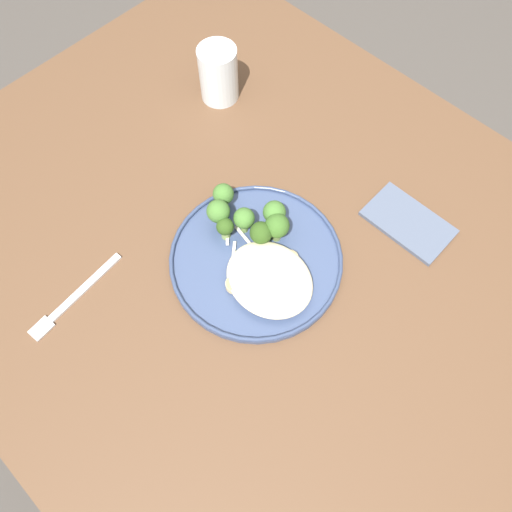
% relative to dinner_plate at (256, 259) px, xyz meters
% --- Properties ---
extents(ground, '(6.00, 6.00, 0.00)m').
position_rel_dinner_plate_xyz_m(ground, '(-0.05, -0.03, -0.75)').
color(ground, '#47423D').
extents(wooden_dining_table, '(1.40, 1.00, 0.74)m').
position_rel_dinner_plate_xyz_m(wooden_dining_table, '(-0.05, -0.03, -0.09)').
color(wooden_dining_table, brown).
rests_on(wooden_dining_table, ground).
extents(dinner_plate, '(0.29, 0.29, 0.02)m').
position_rel_dinner_plate_xyz_m(dinner_plate, '(0.00, 0.00, 0.00)').
color(dinner_plate, '#38476B').
rests_on(dinner_plate, wooden_dining_table).
extents(noodle_bed, '(0.15, 0.13, 0.03)m').
position_rel_dinner_plate_xyz_m(noodle_bed, '(-0.05, 0.02, 0.02)').
color(noodle_bed, beige).
rests_on(noodle_bed, dinner_plate).
extents(seared_scallop_tilted_round, '(0.03, 0.03, 0.01)m').
position_rel_dinner_plate_xyz_m(seared_scallop_tilted_round, '(-0.04, 0.01, 0.01)').
color(seared_scallop_tilted_round, '#E5C689').
rests_on(seared_scallop_tilted_round, dinner_plate).
extents(seared_scallop_half_hidden, '(0.02, 0.02, 0.02)m').
position_rel_dinner_plate_xyz_m(seared_scallop_half_hidden, '(-0.09, 0.00, 0.01)').
color(seared_scallop_half_hidden, beige).
rests_on(seared_scallop_half_hidden, dinner_plate).
extents(seared_scallop_on_noodles, '(0.02, 0.02, 0.02)m').
position_rel_dinner_plate_xyz_m(seared_scallop_on_noodles, '(-0.08, 0.03, 0.01)').
color(seared_scallop_on_noodles, '#E5C689').
rests_on(seared_scallop_on_noodles, dinner_plate).
extents(seared_scallop_front_small, '(0.03, 0.03, 0.02)m').
position_rel_dinner_plate_xyz_m(seared_scallop_front_small, '(-0.01, 0.06, 0.01)').
color(seared_scallop_front_small, '#E5C689').
rests_on(seared_scallop_front_small, dinner_plate).
extents(seared_scallop_rear_pale, '(0.03, 0.03, 0.02)m').
position_rel_dinner_plate_xyz_m(seared_scallop_rear_pale, '(-0.07, -0.02, 0.01)').
color(seared_scallop_rear_pale, beige).
rests_on(seared_scallop_rear_pale, dinner_plate).
extents(seared_scallop_right_edge, '(0.03, 0.03, 0.01)m').
position_rel_dinner_plate_xyz_m(seared_scallop_right_edge, '(-0.03, 0.04, 0.01)').
color(seared_scallop_right_edge, '#DBB77A').
rests_on(seared_scallop_right_edge, dinner_plate).
extents(seared_scallop_left_edge, '(0.03, 0.03, 0.01)m').
position_rel_dinner_plate_xyz_m(seared_scallop_left_edge, '(-0.04, -0.03, 0.01)').
color(seared_scallop_left_edge, '#E5C689').
rests_on(seared_scallop_left_edge, dinner_plate).
extents(broccoli_floret_rear_charred, '(0.04, 0.04, 0.06)m').
position_rel_dinner_plate_xyz_m(broccoli_floret_rear_charred, '(0.05, -0.03, 0.04)').
color(broccoli_floret_rear_charred, '#7A994C').
rests_on(broccoli_floret_rear_charred, dinner_plate).
extents(broccoli_floret_left_leaning, '(0.04, 0.04, 0.06)m').
position_rel_dinner_plate_xyz_m(broccoli_floret_left_leaning, '(0.01, -0.03, 0.04)').
color(broccoli_floret_left_leaning, '#89A356').
rests_on(broccoli_floret_left_leaning, dinner_plate).
extents(broccoli_floret_right_tilted, '(0.04, 0.04, 0.06)m').
position_rel_dinner_plate_xyz_m(broccoli_floret_right_tilted, '(0.09, -0.01, 0.04)').
color(broccoli_floret_right_tilted, '#89A356').
rests_on(broccoli_floret_right_tilted, dinner_plate).
extents(broccoli_floret_small_sprig, '(0.04, 0.04, 0.06)m').
position_rel_dinner_plate_xyz_m(broccoli_floret_small_sprig, '(0.02, -0.07, 0.04)').
color(broccoli_floret_small_sprig, '#7A994C').
rests_on(broccoli_floret_small_sprig, dinner_plate).
extents(broccoli_floret_near_rim, '(0.03, 0.03, 0.05)m').
position_rel_dinner_plate_xyz_m(broccoli_floret_near_rim, '(0.07, 0.00, 0.03)').
color(broccoli_floret_near_rim, '#89A356').
rests_on(broccoli_floret_near_rim, dinner_plate).
extents(broccoli_floret_tall_stalk, '(0.04, 0.04, 0.06)m').
position_rel_dinner_plate_xyz_m(broccoli_floret_tall_stalk, '(0.00, -0.05, 0.04)').
color(broccoli_floret_tall_stalk, '#89A356').
rests_on(broccoli_floret_tall_stalk, dinner_plate).
extents(broccoli_floret_center_pile, '(0.04, 0.04, 0.05)m').
position_rel_dinner_plate_xyz_m(broccoli_floret_center_pile, '(0.12, -0.04, 0.03)').
color(broccoli_floret_center_pile, '#89A356').
rests_on(broccoli_floret_center_pile, dinner_plate).
extents(onion_sliver_long_sliver, '(0.04, 0.01, 0.00)m').
position_rel_dinner_plate_xyz_m(onion_sliver_long_sliver, '(0.04, -0.01, 0.01)').
color(onion_sliver_long_sliver, silver).
rests_on(onion_sliver_long_sliver, dinner_plate).
extents(onion_sliver_short_strip, '(0.03, 0.04, 0.00)m').
position_rel_dinner_plate_xyz_m(onion_sliver_short_strip, '(0.03, 0.02, 0.01)').
color(onion_sliver_short_strip, silver).
rests_on(onion_sliver_short_strip, dinner_plate).
extents(onion_sliver_curled_piece, '(0.01, 0.05, 0.00)m').
position_rel_dinner_plate_xyz_m(onion_sliver_curled_piece, '(0.00, -0.01, 0.01)').
color(onion_sliver_curled_piece, silver).
rests_on(onion_sliver_curled_piece, dinner_plate).
extents(onion_sliver_pale_crescent, '(0.03, 0.03, 0.00)m').
position_rel_dinner_plate_xyz_m(onion_sliver_pale_crescent, '(0.06, 0.00, 0.01)').
color(onion_sliver_pale_crescent, silver).
rests_on(onion_sliver_pale_crescent, dinner_plate).
extents(water_glass, '(0.08, 0.08, 0.11)m').
position_rel_dinner_plate_xyz_m(water_glass, '(0.31, -0.22, 0.04)').
color(water_glass, silver).
rests_on(water_glass, wooden_dining_table).
extents(dinner_fork, '(0.03, 0.19, 0.00)m').
position_rel_dinner_plate_xyz_m(dinner_fork, '(0.17, 0.25, -0.01)').
color(dinner_fork, silver).
rests_on(dinner_fork, wooden_dining_table).
extents(folded_napkin, '(0.15, 0.09, 0.01)m').
position_rel_dinner_plate_xyz_m(folded_napkin, '(-0.14, -0.24, -0.00)').
color(folded_napkin, '#4C566B').
rests_on(folded_napkin, wooden_dining_table).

